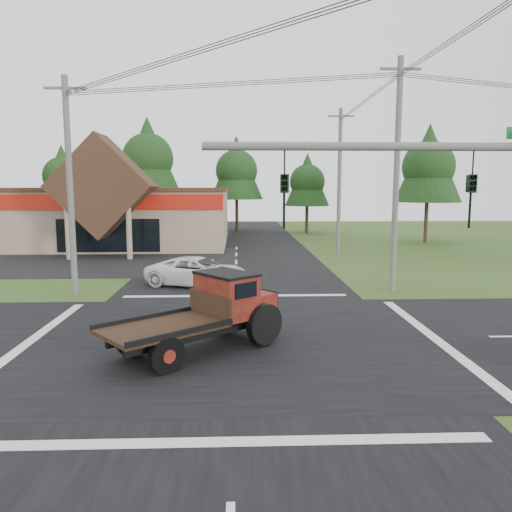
{
  "coord_description": "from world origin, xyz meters",
  "views": [
    {
      "loc": [
        0.15,
        -16.71,
        5.27
      ],
      "look_at": [
        0.94,
        5.37,
        2.2
      ],
      "focal_mm": 35.0,
      "sensor_mm": 36.0,
      "label": 1
    }
  ],
  "objects": [
    {
      "name": "ground",
      "position": [
        0.0,
        0.0,
        0.0
      ],
      "size": [
        120.0,
        120.0,
        0.0
      ],
      "primitive_type": "plane",
      "color": "#35491A",
      "rests_on": "ground"
    },
    {
      "name": "road_ns",
      "position": [
        0.0,
        0.0,
        0.01
      ],
      "size": [
        12.0,
        120.0,
        0.02
      ],
      "primitive_type": "cube",
      "color": "black",
      "rests_on": "ground"
    },
    {
      "name": "road_ew",
      "position": [
        0.0,
        0.0,
        0.01
      ],
      "size": [
        120.0,
        12.0,
        0.02
      ],
      "primitive_type": "cube",
      "color": "black",
      "rests_on": "ground"
    },
    {
      "name": "parking_apron",
      "position": [
        -14.0,
        19.0,
        0.01
      ],
      "size": [
        28.0,
        14.0,
        0.02
      ],
      "primitive_type": "cube",
      "color": "black",
      "rests_on": "ground"
    },
    {
      "name": "cvs_building",
      "position": [
        -15.7,
        29.57,
        2.78
      ],
      "size": [
        30.4,
        18.2,
        9.19
      ],
      "color": "gray",
      "rests_on": "ground"
    },
    {
      "name": "utility_pole_nw",
      "position": [
        -8.0,
        8.0,
        5.39
      ],
      "size": [
        2.0,
        0.3,
        10.5
      ],
      "color": "#595651",
      "rests_on": "ground"
    },
    {
      "name": "utility_pole_ne",
      "position": [
        8.0,
        8.0,
        5.89
      ],
      "size": [
        2.0,
        0.3,
        11.5
      ],
      "color": "#595651",
      "rests_on": "ground"
    },
    {
      "name": "utility_pole_n",
      "position": [
        8.0,
        22.0,
        5.74
      ],
      "size": [
        2.0,
        0.3,
        11.2
      ],
      "color": "#595651",
      "rests_on": "ground"
    },
    {
      "name": "tree_row_b",
      "position": [
        -20.0,
        42.0,
        6.7
      ],
      "size": [
        5.6,
        5.6,
        10.1
      ],
      "color": "#332316",
      "rests_on": "ground"
    },
    {
      "name": "tree_row_c",
      "position": [
        -10.0,
        41.0,
        8.72
      ],
      "size": [
        7.28,
        7.28,
        13.13
      ],
      "color": "#332316",
      "rests_on": "ground"
    },
    {
      "name": "tree_row_d",
      "position": [
        0.0,
        42.0,
        7.38
      ],
      "size": [
        6.16,
        6.16,
        11.11
      ],
      "color": "#332316",
      "rests_on": "ground"
    },
    {
      "name": "tree_row_e",
      "position": [
        8.0,
        40.0,
        6.03
      ],
      "size": [
        5.04,
        5.04,
        9.09
      ],
      "color": "#332316",
      "rests_on": "ground"
    },
    {
      "name": "tree_side_ne",
      "position": [
        18.0,
        30.0,
        7.38
      ],
      "size": [
        6.16,
        6.16,
        11.11
      ],
      "color": "#332316",
      "rests_on": "ground"
    },
    {
      "name": "antique_flatbed_truck",
      "position": [
        -1.18,
        -1.2,
        1.25
      ],
      "size": [
        6.08,
        5.59,
        2.51
      ],
      "primitive_type": null,
      "rotation": [
        0.0,
        0.0,
        -0.88
      ],
      "color": "#4F0B0E",
      "rests_on": "ground"
    },
    {
      "name": "white_pickup",
      "position": [
        -1.98,
        9.66,
        0.77
      ],
      "size": [
        6.1,
        4.28,
        1.55
      ],
      "primitive_type": "imported",
      "rotation": [
        0.0,
        0.0,
        1.23
      ],
      "color": "white",
      "rests_on": "ground"
    }
  ]
}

